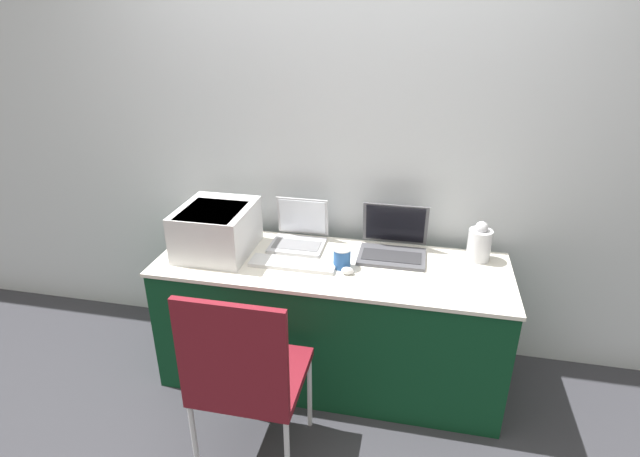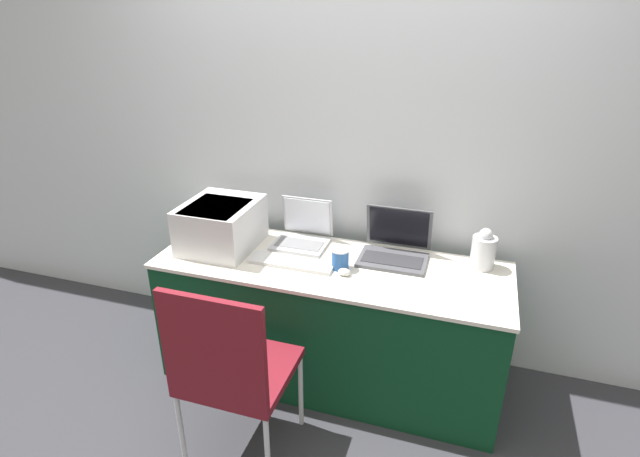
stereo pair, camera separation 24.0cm
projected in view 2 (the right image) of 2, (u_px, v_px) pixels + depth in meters
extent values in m
plane|color=#333338|center=(313.00, 410.00, 2.64)|extent=(14.00, 14.00, 0.00)
cube|color=silver|center=(354.00, 137.00, 2.74)|extent=(8.00, 0.05, 2.60)
cube|color=#0C381E|center=(330.00, 323.00, 2.76)|extent=(1.82, 0.61, 0.71)
cube|color=silver|center=(330.00, 265.00, 2.61)|extent=(1.84, 0.63, 0.02)
cube|color=silver|center=(221.00, 225.00, 2.75)|extent=(0.37, 0.43, 0.26)
cube|color=black|center=(216.00, 210.00, 2.66)|extent=(0.30, 0.33, 0.05)
cube|color=#B7B7BC|center=(300.00, 245.00, 2.79)|extent=(0.30, 0.23, 0.02)
cube|color=slate|center=(299.00, 244.00, 2.78)|extent=(0.26, 0.13, 0.00)
cube|color=#B7B7BC|center=(308.00, 216.00, 2.86)|extent=(0.30, 0.04, 0.23)
cube|color=silver|center=(307.00, 216.00, 2.85)|extent=(0.27, 0.03, 0.20)
cube|color=#4C4C51|center=(392.00, 260.00, 2.62)|extent=(0.35, 0.24, 0.02)
cube|color=#2D2D30|center=(392.00, 259.00, 2.61)|extent=(0.31, 0.13, 0.00)
cube|color=#4C4C51|center=(399.00, 227.00, 2.70)|extent=(0.35, 0.05, 0.24)
cube|color=black|center=(399.00, 227.00, 2.69)|extent=(0.32, 0.05, 0.22)
cube|color=silver|center=(292.00, 263.00, 2.60)|extent=(0.45, 0.12, 0.02)
cylinder|color=#285699|center=(340.00, 259.00, 2.54)|extent=(0.09, 0.09, 0.10)
cylinder|color=white|center=(340.00, 250.00, 2.52)|extent=(0.09, 0.09, 0.01)
ellipsoid|color=silver|center=(344.00, 272.00, 2.49)|extent=(0.06, 0.04, 0.04)
cylinder|color=silver|center=(483.00, 252.00, 2.54)|extent=(0.12, 0.12, 0.17)
sphere|color=silver|center=(486.00, 235.00, 2.50)|extent=(0.07, 0.07, 0.07)
cube|color=maroon|center=(241.00, 371.00, 2.26)|extent=(0.46, 0.45, 0.04)
cube|color=maroon|center=(213.00, 351.00, 1.97)|extent=(0.46, 0.03, 0.49)
cylinder|color=silver|center=(225.00, 373.00, 2.59)|extent=(0.02, 0.02, 0.43)
cylinder|color=silver|center=(301.00, 390.00, 2.48)|extent=(0.02, 0.02, 0.43)
cylinder|color=silver|center=(181.00, 432.00, 2.23)|extent=(0.02, 0.02, 0.43)
cylinder|color=silver|center=(268.00, 456.00, 2.12)|extent=(0.02, 0.02, 0.43)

